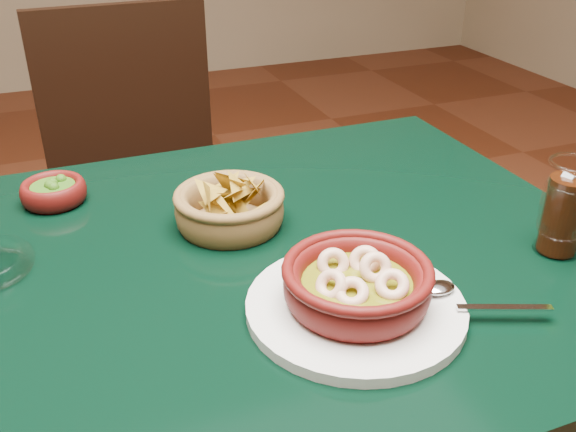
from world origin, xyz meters
name	(u,v)px	position (x,y,z in m)	size (l,w,h in m)	color
dining_table	(189,328)	(0.00, 0.00, 0.65)	(1.20, 0.80, 0.75)	black
dining_chair	(146,194)	(0.06, 0.71, 0.52)	(0.45, 0.45, 0.94)	black
shrimp_plate	(357,290)	(0.17, -0.17, 0.78)	(0.34, 0.26, 0.07)	silver
chip_basket	(230,208)	(0.09, 0.09, 0.78)	(0.19, 0.19, 0.12)	brown
guacamole_ramekin	(54,191)	(-0.14, 0.26, 0.77)	(0.12, 0.12, 0.04)	#490C0A
cola_drink	(565,209)	(0.49, -0.15, 0.82)	(0.13, 0.13, 0.15)	white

